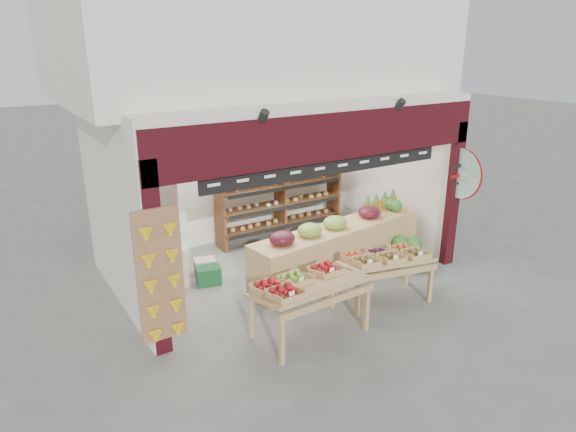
# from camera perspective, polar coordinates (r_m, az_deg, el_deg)

# --- Properties ---
(ground) EXTENTS (60.00, 60.00, 0.00)m
(ground) POSITION_cam_1_polar(r_m,az_deg,el_deg) (9.20, 0.57, -6.62)
(ground) COLOR #60605C
(ground) RESTS_ON ground
(shop_structure) EXTENTS (6.36, 5.12, 5.40)m
(shop_structure) POSITION_cam_1_polar(r_m,az_deg,el_deg) (9.70, -4.77, 18.59)
(shop_structure) COLOR silver
(shop_structure) RESTS_ON ground
(banana_board) EXTENTS (0.60, 0.15, 1.80)m
(banana_board) POSITION_cam_1_polar(r_m,az_deg,el_deg) (6.71, -13.89, -6.84)
(banana_board) COLOR #976C44
(banana_board) RESTS_ON ground
(gift_sign) EXTENTS (0.04, 0.93, 0.92)m
(gift_sign) POSITION_cam_1_polar(r_m,az_deg,el_deg) (9.56, 18.54, 4.52)
(gift_sign) COLOR #B5E4C6
(gift_sign) RESTS_ON ground
(back_shelving) EXTENTS (2.81, 0.46, 1.75)m
(back_shelving) POSITION_cam_1_polar(r_m,az_deg,el_deg) (10.62, -0.85, 3.43)
(back_shelving) COLOR brown
(back_shelving) RESTS_ON ground
(refrigerator) EXTENTS (0.81, 0.81, 1.94)m
(refrigerator) POSITION_cam_1_polar(r_m,az_deg,el_deg) (9.65, -14.97, 0.18)
(refrigerator) COLOR #ACAEB3
(refrigerator) RESTS_ON ground
(cardboard_stack) EXTENTS (1.07, 0.77, 0.67)m
(cardboard_stack) POSITION_cam_1_polar(r_m,az_deg,el_deg) (9.00, -10.87, -5.85)
(cardboard_stack) COLOR beige
(cardboard_stack) RESTS_ON ground
(mid_counter) EXTENTS (3.59, 1.14, 1.10)m
(mid_counter) POSITION_cam_1_polar(r_m,az_deg,el_deg) (9.15, 5.54, -3.56)
(mid_counter) COLOR tan
(mid_counter) RESTS_ON ground
(display_table_left) EXTENTS (1.63, 0.96, 1.01)m
(display_table_left) POSITION_cam_1_polar(r_m,az_deg,el_deg) (7.14, 1.45, -7.72)
(display_table_left) COLOR tan
(display_table_left) RESTS_ON ground
(display_table_right) EXTENTS (1.54, 1.07, 0.92)m
(display_table_right) POSITION_cam_1_polar(r_m,az_deg,el_deg) (8.25, 10.75, -4.65)
(display_table_right) COLOR tan
(display_table_right) RESTS_ON ground
(watermelon_pile) EXTENTS (0.74, 0.76, 0.58)m
(watermelon_pile) POSITION_cam_1_polar(r_m,az_deg,el_deg) (9.71, 13.52, -4.33)
(watermelon_pile) COLOR #1A4E1C
(watermelon_pile) RESTS_ON ground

